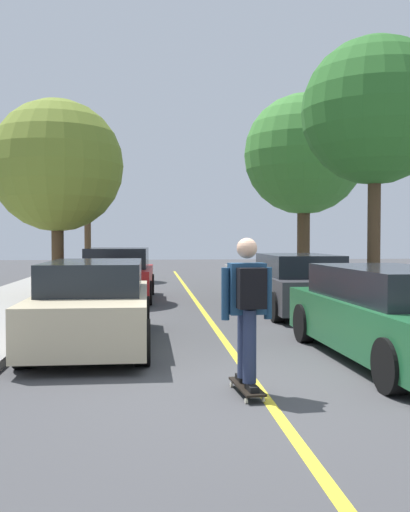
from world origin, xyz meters
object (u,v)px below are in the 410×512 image
object	(u,v)px
street_tree_right_nearest	(375,112)
street_tree_left_nearest	(57,166)
parked_car_right_nearest	(393,315)
parked_car_left_near	(118,275)
skateboard	(247,387)
parked_car_left_nearest	(94,304)
street_tree_left_near	(87,165)
skateboarder	(248,302)
street_tree_right_near	(304,155)
parked_car_right_near	(297,284)

from	to	relation	value
street_tree_right_nearest	street_tree_left_nearest	bearing A→B (deg)	154.36
parked_car_right_nearest	street_tree_right_nearest	world-z (taller)	street_tree_right_nearest
parked_car_left_near	parked_car_right_nearest	bearing A→B (deg)	-63.18
parked_car_right_nearest	skateboard	xyz separation A→B (m)	(-2.36, -1.53, -0.58)
parked_car_left_nearest	street_tree_left_near	xyz separation A→B (m)	(-1.65, 14.68, 4.10)
parked_car_left_nearest	skateboard	bearing A→B (deg)	-58.08
parked_car_left_nearest	street_tree_left_near	world-z (taller)	street_tree_left_near
parked_car_right_nearest	skateboarder	bearing A→B (deg)	-146.30
parked_car_left_nearest	street_tree_right_near	xyz separation A→B (m)	(6.00, 9.28, 3.82)
parked_car_left_nearest	skateboarder	size ratio (longest dim) A/B	2.76
street_tree_left_nearest	skateboard	xyz separation A→B (m)	(3.64, -10.07, -3.66)
street_tree_left_nearest	skateboarder	xyz separation A→B (m)	(3.64, -10.11, -2.71)
street_tree_left_nearest	street_tree_right_near	size ratio (longest dim) A/B	0.86
street_tree_left_nearest	street_tree_left_near	xyz separation A→B (m)	(0.00, 7.80, 1.02)
street_tree_left_near	parked_car_right_near	bearing A→B (deg)	-61.26
parked_car_left_nearest	street_tree_left_near	bearing A→B (deg)	96.43
street_tree_left_nearest	skateboarder	distance (m)	11.08
parked_car_right_nearest	skateboarder	xyz separation A→B (m)	(-2.35, -1.57, 0.37)
street_tree_left_near	parked_car_left_near	bearing A→B (deg)	-77.94
parked_car_right_nearest	skateboarder	size ratio (longest dim) A/B	2.86
street_tree_right_nearest	street_tree_right_near	world-z (taller)	street_tree_right_near
parked_car_right_near	skateboarder	distance (m)	7.37
parked_car_left_near	skateboarder	distance (m)	10.36
street_tree_left_nearest	skateboard	world-z (taller)	street_tree_left_nearest
street_tree_left_near	street_tree_right_near	world-z (taller)	street_tree_right_near
street_tree_left_near	street_tree_right_nearest	world-z (taller)	street_tree_right_nearest
parked_car_left_nearest	street_tree_left_nearest	xyz separation A→B (m)	(-1.65, 6.88, 3.07)
parked_car_right_near	skateboard	distance (m)	7.35
parked_car_left_nearest	street_tree_right_nearest	distance (m)	7.86
parked_car_left_near	parked_car_right_near	bearing A→B (deg)	-36.28
skateboard	parked_car_left_near	bearing A→B (deg)	101.10
street_tree_right_nearest	skateboarder	distance (m)	8.38
parked_car_left_nearest	parked_car_right_nearest	size ratio (longest dim) A/B	0.96
parked_car_right_nearest	street_tree_right_nearest	xyz separation A→B (m)	(1.65, 4.86, 3.94)
parked_car_right_near	street_tree_right_nearest	distance (m)	4.30
street_tree_left_nearest	parked_car_left_nearest	bearing A→B (deg)	-76.48
street_tree_left_near	skateboard	bearing A→B (deg)	-78.48
street_tree_left_nearest	street_tree_right_near	xyz separation A→B (m)	(7.65, 2.40, 0.75)
street_tree_left_nearest	skateboarder	size ratio (longest dim) A/B	3.30
street_tree_right_near	skateboard	size ratio (longest dim) A/B	7.43
skateboard	street_tree_right_nearest	bearing A→B (deg)	57.92
street_tree_right_near	parked_car_right_nearest	bearing A→B (deg)	-98.60
parked_car_left_near	skateboard	world-z (taller)	parked_car_left_near
skateboarder	skateboard	bearing A→B (deg)	95.24
street_tree_left_nearest	skateboard	distance (m)	11.32
parked_car_left_near	parked_car_right_near	distance (m)	5.39
parked_car_right_nearest	street_tree_right_near	size ratio (longest dim) A/B	0.74
parked_car_left_nearest	parked_car_left_near	size ratio (longest dim) A/B	1.09
parked_car_right_near	street_tree_right_near	size ratio (longest dim) A/B	0.71
street_tree_left_near	street_tree_right_nearest	distance (m)	13.79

